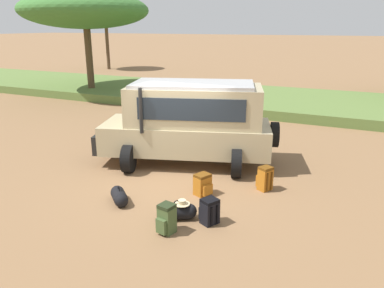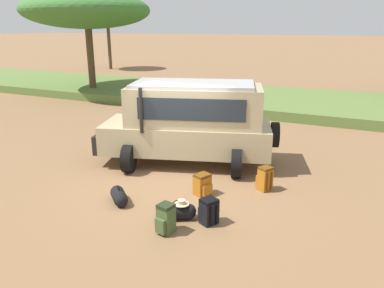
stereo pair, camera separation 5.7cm
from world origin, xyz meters
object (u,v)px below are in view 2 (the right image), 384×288
backpack_outermost (265,179)px  acacia_tree_left_mid (87,11)px  backpack_near_rear_wheel (203,185)px  duffel_bag_low_black_case (177,211)px  backpack_beside_front_wheel (209,211)px  duffel_bag_soft_canvas (119,196)px  acacia_tree_far_left (107,18)px  backpack_cluster_center (166,219)px  safari_vehicle (190,121)px

backpack_outermost → acacia_tree_left_mid: bearing=144.8°
backpack_near_rear_wheel → duffel_bag_low_black_case: 1.36m
backpack_beside_front_wheel → duffel_bag_soft_canvas: backpack_beside_front_wheel is taller
backpack_beside_front_wheel → acacia_tree_left_mid: size_ratio=0.07×
acacia_tree_far_left → acacia_tree_left_mid: size_ratio=0.73×
backpack_outermost → duffel_bag_soft_canvas: (-2.92, -2.16, -0.14)m
backpack_cluster_center → acacia_tree_far_left: (-19.15, 23.76, 4.33)m
backpack_cluster_center → backpack_outermost: size_ratio=1.00×
backpack_beside_front_wheel → acacia_tree_left_mid: bearing=137.4°
backpack_near_rear_wheel → backpack_outermost: 1.60m
duffel_bag_low_black_case → duffel_bag_soft_canvas: 1.60m
backpack_beside_front_wheel → backpack_outermost: size_ratio=0.90×
backpack_outermost → backpack_beside_front_wheel: bearing=-106.5°
backpack_beside_front_wheel → backpack_outermost: 2.25m
duffel_bag_soft_canvas → acacia_tree_far_left: bearing=127.2°
backpack_outermost → duffel_bag_low_black_case: size_ratio=0.80×
backpack_beside_front_wheel → backpack_near_rear_wheel: size_ratio=1.04×
backpack_cluster_center → duffel_bag_soft_canvas: 1.80m
acacia_tree_left_mid → backpack_beside_front_wheel: bearing=-42.6°
duffel_bag_soft_canvas → acacia_tree_far_left: size_ratio=0.12×
backpack_near_rear_wheel → backpack_cluster_center: bearing=-88.8°
backpack_beside_front_wheel → duffel_bag_soft_canvas: 2.29m
backpack_beside_front_wheel → acacia_tree_left_mid: 17.10m
acacia_tree_far_left → acacia_tree_left_mid: acacia_tree_left_mid is taller
backpack_beside_front_wheel → duffel_bag_low_black_case: bearing=-169.9°
duffel_bag_low_black_case → acacia_tree_far_left: size_ratio=0.14×
backpack_outermost → acacia_tree_far_left: acacia_tree_far_left is taller
backpack_cluster_center → backpack_near_rear_wheel: 1.94m
safari_vehicle → backpack_beside_front_wheel: safari_vehicle is taller
backpack_cluster_center → duffel_bag_low_black_case: (-0.05, 0.59, -0.12)m
backpack_cluster_center → acacia_tree_left_mid: acacia_tree_left_mid is taller
backpack_beside_front_wheel → duffel_bag_soft_canvas: bearing=-179.9°
backpack_near_rear_wheel → duffel_bag_soft_canvas: bearing=-142.5°
backpack_cluster_center → acacia_tree_far_left: bearing=128.9°
duffel_bag_soft_canvas → acacia_tree_far_left: 29.29m
backpack_near_rear_wheel → acacia_tree_left_mid: bearing=139.1°
backpack_outermost → duffel_bag_low_black_case: (-1.32, -2.28, -0.12)m
safari_vehicle → backpack_cluster_center: 4.19m
backpack_cluster_center → duffel_bag_soft_canvas: bearing=156.8°
backpack_beside_front_wheel → acacia_tree_left_mid: acacia_tree_left_mid is taller
backpack_cluster_center → duffel_bag_soft_canvas: (-1.65, 0.71, -0.14)m
duffel_bag_soft_canvas → safari_vehicle: bearing=83.5°
duffel_bag_low_black_case → acacia_tree_far_left: 30.36m
duffel_bag_soft_canvas → acacia_tree_left_mid: (-9.86, 11.16, 4.62)m
backpack_cluster_center → duffel_bag_low_black_case: size_ratio=0.79×
duffel_bag_low_black_case → acacia_tree_left_mid: 16.73m
safari_vehicle → duffel_bag_low_black_case: safari_vehicle is taller
duffel_bag_soft_canvas → acacia_tree_left_mid: size_ratio=0.09×
safari_vehicle → backpack_outermost: (2.56, -1.00, -0.99)m
safari_vehicle → duffel_bag_soft_canvas: 3.37m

